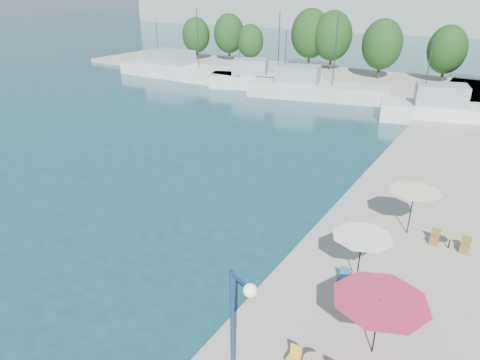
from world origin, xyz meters
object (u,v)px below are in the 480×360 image
Objects in this scene: trawler_01 at (184,70)px; trawler_02 at (264,80)px; umbrella_cream at (414,195)px; street_lamp at (239,321)px; trawler_03 at (314,89)px; umbrella_pink at (380,306)px; umbrella_white at (362,242)px; trawler_04 at (459,113)px.

trawler_01 is 13.90m from trawler_02.
umbrella_cream is 13.77m from street_lamp.
trawler_03 reaches higher than umbrella_cream.
trawler_03 is 3.50× the size of street_lamp.
umbrella_pink is 1.25× the size of umbrella_cream.
umbrella_pink is at bearing -63.71° from umbrella_white.
trawler_03 is 16.84m from trawler_04.
trawler_03 is at bearing -3.31° from trawler_01.
trawler_03 reaches higher than street_lamp.
umbrella_white is (16.58, -33.69, 1.64)m from trawler_03.
trawler_04 is at bearing 92.78° from umbrella_pink.
umbrella_cream is at bearing -72.00° from trawler_02.
umbrella_white is at bearing -77.42° from trawler_03.
trawler_04 is (24.77, -3.97, -0.00)m from trawler_02.
trawler_04 is 25.88m from umbrella_cream.
umbrella_pink is at bearing -102.43° from trawler_04.
trawler_04 is at bearing -21.80° from trawler_03.
trawler_03 is (22.00, -1.65, 0.00)m from trawler_01.
trawler_02 reaches higher than umbrella_white.
trawler_02 is at bearing 155.69° from trawler_04.
trawler_01 reaches higher than umbrella_white.
umbrella_white is at bearing 102.83° from street_lamp.
trawler_03 is 5.28× the size of umbrella_pink.
trawler_01 is at bearing 162.09° from trawler_03.
trawler_04 reaches higher than umbrella_pink.
trawler_02 is 5.93× the size of umbrella_white.
umbrella_pink is 4.02m from umbrella_white.
street_lamp is at bearing -84.12° from trawler_02.
trawler_03 is at bearing 116.20° from umbrella_white.
trawler_03 is (8.11, -1.57, -0.00)m from trawler_02.
trawler_04 is 3.27× the size of street_lamp.
street_lamp is at bearing -83.24° from trawler_03.
street_lamp reaches higher than umbrella_pink.
trawler_02 is 43.08m from umbrella_white.
umbrella_cream is (-0.84, 9.10, 0.18)m from umbrella_pink.
street_lamp is (37.53, -43.41, 3.02)m from trawler_01.
umbrella_cream is at bearing 101.95° from street_lamp.
umbrella_cream reaches higher than umbrella_white.
trawler_01 is 8.73× the size of umbrella_white.
trawler_01 is 38.88m from trawler_04.
trawler_03 is 44.66m from street_lamp.
trawler_03 is 1.07× the size of trawler_04.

